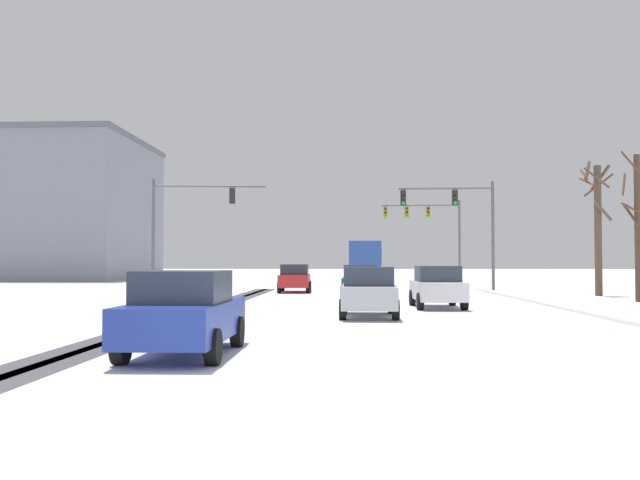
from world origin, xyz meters
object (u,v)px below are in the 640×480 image
at_px(traffic_signal_far_right, 428,222).
at_px(bare_tree_sidewalk_far, 597,222).
at_px(car_blue_fifth, 184,313).
at_px(office_building_far_left_block, 35,209).
at_px(car_white_third, 437,287).
at_px(bus_oncoming, 366,259).
at_px(car_dark_green_second, 361,282).
at_px(traffic_signal_near_right, 460,213).
at_px(car_silver_fourth, 368,292).
at_px(traffic_signal_near_left, 185,215).
at_px(car_red_lead, 295,278).
at_px(bare_tree_sidewalk_mid, 637,225).

distance_m(traffic_signal_far_right, bare_tree_sidewalk_far, 17.71).
xyz_separation_m(car_blue_fifth, office_building_far_left_block, (-28.35, 53.21, 6.18)).
bearing_deg(car_white_third, bus_oncoming, 93.64).
bearing_deg(car_dark_green_second, traffic_signal_near_right, 49.92).
distance_m(car_dark_green_second, car_silver_fourth, 10.88).
height_order(car_white_third, office_building_far_left_block, office_building_far_left_block).
xyz_separation_m(traffic_signal_near_left, car_white_third, (12.78, -11.82, -3.64)).
xyz_separation_m(car_blue_fifth, bus_oncoming, (4.58, 44.48, 1.18)).
distance_m(car_blue_fifth, bare_tree_sidewalk_far, 28.07).
height_order(traffic_signal_far_right, car_red_lead, traffic_signal_far_right).
bearing_deg(bus_oncoming, car_red_lead, -104.17).
height_order(car_blue_fifth, bus_oncoming, bus_oncoming).
bearing_deg(bare_tree_sidewalk_mid, car_dark_green_second, 168.48).
distance_m(traffic_signal_near_right, bare_tree_sidewalk_mid, 11.47).
xyz_separation_m(traffic_signal_near_left, car_dark_green_second, (9.94, -5.25, -3.64)).
bearing_deg(car_red_lead, car_blue_fifth, -89.97).
distance_m(car_silver_fourth, office_building_far_left_block, 54.93).
relative_size(traffic_signal_near_left, car_red_lead, 1.57).
distance_m(bus_oncoming, bare_tree_sidewalk_mid, 29.29).
xyz_separation_m(traffic_signal_far_right, car_silver_fourth, (-5.42, -29.99, -3.97)).
bearing_deg(car_red_lead, office_building_far_left_block, 136.47).
bearing_deg(car_blue_fifth, bus_oncoming, 84.12).
bearing_deg(car_silver_fourth, car_white_third, 57.23).
bearing_deg(bare_tree_sidewalk_mid, car_red_lead, 151.02).
relative_size(car_blue_fifth, bus_oncoming, 0.37).
xyz_separation_m(car_dark_green_second, bus_oncoming, (0.87, 24.50, 1.18)).
xyz_separation_m(bare_tree_sidewalk_far, office_building_far_left_block, (-44.44, 30.41, 3.12)).
xyz_separation_m(car_white_third, office_building_far_left_block, (-34.90, 39.81, 6.18)).
xyz_separation_m(car_blue_fifth, bare_tree_sidewalk_far, (16.09, 22.79, 3.05)).
bearing_deg(traffic_signal_far_right, office_building_far_left_block, 159.38).
bearing_deg(bare_tree_sidewalk_mid, car_silver_fourth, -145.22).
xyz_separation_m(car_white_third, bare_tree_sidewalk_mid, (9.33, 4.09, 2.60)).
height_order(car_white_third, car_silver_fourth, same).
relative_size(car_red_lead, car_blue_fifth, 1.01).
bearing_deg(traffic_signal_near_left, car_blue_fifth, -76.13).
bearing_deg(traffic_signal_far_right, car_dark_green_second, -106.05).
distance_m(bare_tree_sidewalk_mid, office_building_far_left_block, 56.96).
bearing_deg(car_blue_fifth, car_red_lead, 90.03).
distance_m(car_red_lead, car_silver_fourth, 17.62).
height_order(car_red_lead, office_building_far_left_block, office_building_far_left_block).
relative_size(bus_oncoming, office_building_far_left_block, 0.52).
relative_size(traffic_signal_far_right, car_dark_green_second, 1.57).
height_order(car_red_lead, car_blue_fifth, same).
xyz_separation_m(car_white_third, bus_oncoming, (-1.98, 31.08, 1.18)).
bearing_deg(office_building_far_left_block, traffic_signal_far_right, -20.62).
distance_m(traffic_signal_far_right, bare_tree_sidewalk_mid, 22.64).
relative_size(car_white_third, bus_oncoming, 0.37).
distance_m(car_white_third, bare_tree_sidewalk_mid, 10.51).
bearing_deg(traffic_signal_near_left, car_red_lead, 9.81).
xyz_separation_m(traffic_signal_near_right, car_red_lead, (-9.70, -0.77, -3.81)).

